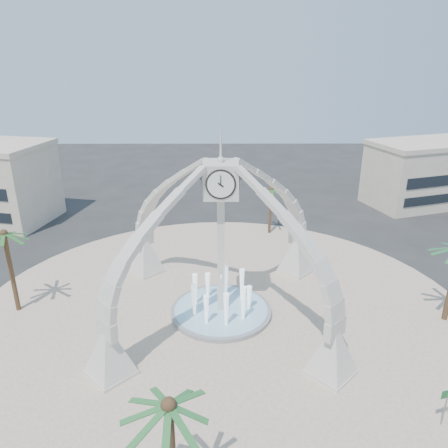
{
  "coord_description": "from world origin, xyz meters",
  "views": [
    {
      "loc": [
        0.07,
        -29.77,
        19.36
      ],
      "look_at": [
        0.24,
        2.0,
        6.88
      ],
      "focal_mm": 35.0,
      "sensor_mm": 36.0,
      "label": 1
    }
  ],
  "objects_px": {
    "street_sign": "(447,398)",
    "clock_tower": "(221,239)",
    "fountain": "(221,310)",
    "palm_north": "(271,190)",
    "palm_west": "(4,235)",
    "palm_south": "(169,407)"
  },
  "relations": [
    {
      "from": "street_sign",
      "to": "clock_tower",
      "type": "bearing_deg",
      "value": 122.17
    },
    {
      "from": "fountain",
      "to": "palm_north",
      "type": "bearing_deg",
      "value": 71.64
    },
    {
      "from": "fountain",
      "to": "palm_west",
      "type": "relative_size",
      "value": 1.07
    },
    {
      "from": "palm_south",
      "to": "street_sign",
      "type": "height_order",
      "value": "palm_south"
    },
    {
      "from": "clock_tower",
      "to": "palm_north",
      "type": "relative_size",
      "value": 3.05
    },
    {
      "from": "palm_south",
      "to": "street_sign",
      "type": "xyz_separation_m",
      "value": [
        14.38,
        4.87,
        -4.21
      ]
    },
    {
      "from": "palm_north",
      "to": "street_sign",
      "type": "distance_m",
      "value": 28.91
    },
    {
      "from": "clock_tower",
      "to": "street_sign",
      "type": "distance_m",
      "value": 17.3
    },
    {
      "from": "fountain",
      "to": "street_sign",
      "type": "relative_size",
      "value": 3.03
    },
    {
      "from": "fountain",
      "to": "palm_west",
      "type": "distance_m",
      "value": 17.54
    },
    {
      "from": "palm_west",
      "to": "clock_tower",
      "type": "bearing_deg",
      "value": -2.01
    },
    {
      "from": "fountain",
      "to": "palm_west",
      "type": "xyz_separation_m",
      "value": [
        -16.36,
        0.57,
        6.31
      ]
    },
    {
      "from": "palm_north",
      "to": "street_sign",
      "type": "height_order",
      "value": "palm_north"
    },
    {
      "from": "street_sign",
      "to": "palm_south",
      "type": "bearing_deg",
      "value": -176.62
    },
    {
      "from": "palm_north",
      "to": "clock_tower",
      "type": "bearing_deg",
      "value": -108.36
    },
    {
      "from": "fountain",
      "to": "street_sign",
      "type": "xyz_separation_m",
      "value": [
        12.29,
        -11.26,
        1.6
      ]
    },
    {
      "from": "palm_south",
      "to": "fountain",
      "type": "bearing_deg",
      "value": 82.64
    },
    {
      "from": "fountain",
      "to": "palm_north",
      "type": "height_order",
      "value": "palm_north"
    },
    {
      "from": "palm_north",
      "to": "palm_south",
      "type": "relative_size",
      "value": 0.84
    },
    {
      "from": "fountain",
      "to": "palm_south",
      "type": "bearing_deg",
      "value": -97.36
    },
    {
      "from": "palm_north",
      "to": "palm_south",
      "type": "bearing_deg",
      "value": -103.07
    },
    {
      "from": "clock_tower",
      "to": "street_sign",
      "type": "xyz_separation_m",
      "value": [
        12.29,
        -11.26,
        -4.6
      ]
    }
  ]
}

